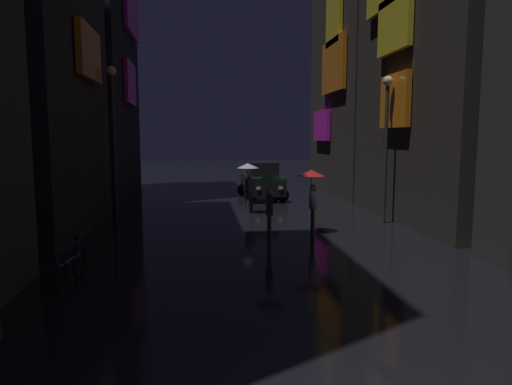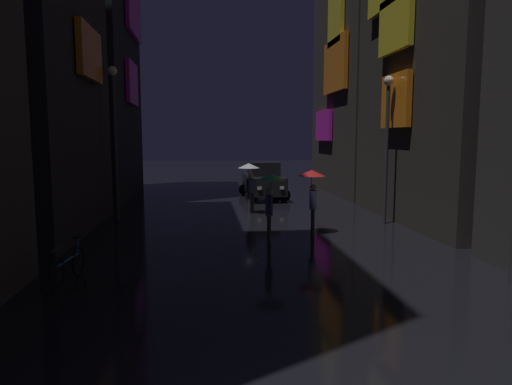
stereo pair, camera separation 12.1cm
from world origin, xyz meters
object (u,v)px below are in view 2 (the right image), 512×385
at_px(bicycle_parked_at_storefront, 69,266).
at_px(streetlamp_right_far, 387,132).
at_px(car_distant, 263,181).
at_px(pedestrian_midstreet_left_red, 312,184).
at_px(streetlamp_left_far, 114,126).
at_px(pedestrian_foreground_right_clear, 249,174).
at_px(pedestrian_foreground_left_green, 270,189).

xyz_separation_m(bicycle_parked_at_storefront, streetlamp_right_far, (9.60, 6.01, 2.99)).
bearing_deg(streetlamp_right_far, car_distant, 115.49).
relative_size(pedestrian_midstreet_left_red, streetlamp_left_far, 0.36).
bearing_deg(pedestrian_foreground_right_clear, car_distant, 75.62).
relative_size(pedestrian_foreground_left_green, streetlamp_right_far, 0.39).
xyz_separation_m(car_distant, streetlamp_right_far, (3.57, -7.48, 2.45)).
distance_m(bicycle_parked_at_storefront, streetlamp_right_far, 11.71).
relative_size(pedestrian_foreground_right_clear, car_distant, 0.50).
xyz_separation_m(pedestrian_foreground_left_green, streetlamp_right_far, (4.68, 2.72, 1.71)).
relative_size(pedestrian_foreground_right_clear, bicycle_parked_at_storefront, 1.17).
xyz_separation_m(pedestrian_foreground_left_green, car_distant, (1.12, 10.20, -0.74)).
bearing_deg(streetlamp_left_far, car_distant, 41.24).
height_order(pedestrian_foreground_left_green, streetlamp_right_far, streetlamp_right_far).
height_order(pedestrian_foreground_left_green, streetlamp_left_far, streetlamp_left_far).
relative_size(bicycle_parked_at_storefront, streetlamp_left_far, 0.31).
bearing_deg(pedestrian_foreground_left_green, bicycle_parked_at_storefront, -146.22).
relative_size(streetlamp_left_far, streetlamp_right_far, 1.08).
xyz_separation_m(pedestrian_midstreet_left_red, bicycle_parked_at_storefront, (-6.49, -4.56, -1.28)).
bearing_deg(pedestrian_foreground_right_clear, pedestrian_foreground_left_green, -89.23).
distance_m(pedestrian_foreground_right_clear, streetlamp_right_far, 5.80).
bearing_deg(streetlamp_right_far, bicycle_parked_at_storefront, -147.97).
distance_m(pedestrian_midstreet_left_red, pedestrian_foreground_right_clear, 4.59).
height_order(pedestrian_foreground_right_clear, bicycle_parked_at_storefront, pedestrian_foreground_right_clear).
bearing_deg(streetlamp_right_far, pedestrian_foreground_right_clear, 149.18).
distance_m(pedestrian_midstreet_left_red, bicycle_parked_at_storefront, 8.03).
distance_m(pedestrian_foreground_right_clear, pedestrian_foreground_left_green, 5.56).
relative_size(bicycle_parked_at_storefront, streetlamp_right_far, 0.34).
distance_m(pedestrian_midstreet_left_red, streetlamp_left_far, 7.88).
bearing_deg(bicycle_parked_at_storefront, car_distant, 65.91).
bearing_deg(pedestrian_foreground_left_green, car_distant, 83.76).
xyz_separation_m(pedestrian_midstreet_left_red, car_distant, (-0.46, 8.93, -0.74)).
xyz_separation_m(pedestrian_foreground_right_clear, bicycle_parked_at_storefront, (-4.84, -8.84, -1.28)).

